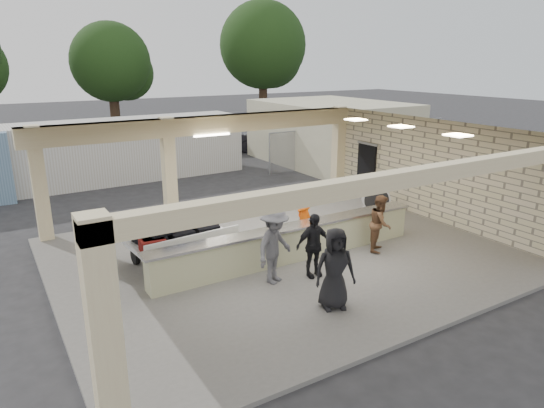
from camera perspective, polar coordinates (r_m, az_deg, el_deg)
ground at (r=13.77m, az=1.15°, el=-6.22°), size 120.00×120.00×0.00m
pavilion at (r=13.96m, az=0.46°, el=-0.03°), size 12.01×10.00×3.55m
baggage_counter at (r=13.17m, az=2.33°, el=-4.59°), size 8.20×0.58×0.98m
luggage_cart at (r=13.14m, az=-10.90°, el=-3.33°), size 2.78×1.86×1.54m
drum_fan at (r=17.29m, az=12.13°, el=0.54°), size 0.97×0.81×1.06m
baggage_handler at (r=14.22m, az=3.87°, el=-1.13°), size 0.53×0.74×1.84m
passenger_a at (r=14.03m, az=12.64°, el=-2.22°), size 0.83×0.78×1.63m
passenger_b at (r=12.11m, az=4.87°, el=-4.87°), size 0.98×0.39×1.65m
passenger_c at (r=11.70m, az=0.33°, el=-4.94°), size 1.29×0.91×1.89m
passenger_d at (r=10.64m, az=7.40°, el=-7.54°), size 0.97×0.65×1.83m
car_white_a at (r=29.76m, az=2.74°, el=7.69°), size 5.63×3.58×1.49m
car_white_b at (r=31.23m, az=9.66°, el=7.75°), size 4.47×2.69×1.32m
car_dark at (r=29.61m, az=-5.79°, el=7.66°), size 4.97×3.30×1.57m
container_white at (r=23.21m, az=-19.07°, el=5.86°), size 12.77×2.88×2.75m
fence at (r=26.92m, az=10.79°, el=7.14°), size 12.06×0.06×2.03m
tree_mid at (r=37.98m, az=-18.01°, el=15.25°), size 6.00×5.60×8.00m
tree_right at (r=41.64m, az=-0.80°, el=17.80°), size 7.20×7.00×10.00m
adjacent_building at (r=26.63m, az=6.97°, el=8.40°), size 6.00×8.00×3.20m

